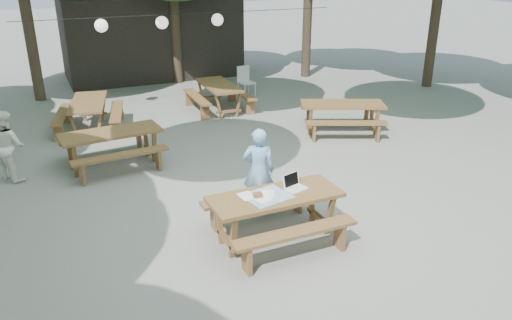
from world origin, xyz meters
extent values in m
plane|color=slate|center=(0.00, 0.00, 0.00)|extent=(80.00, 80.00, 0.00)
cube|color=black|center=(0.50, 10.50, 1.40)|extent=(6.00, 3.00, 2.80)
cube|color=brown|center=(-0.60, -1.74, 0.72)|extent=(2.00, 0.80, 0.06)
cube|color=brown|center=(-0.60, -2.39, 0.45)|extent=(1.90, 0.28, 0.05)
cube|color=brown|center=(-0.60, -1.09, 0.45)|extent=(1.90, 0.28, 0.05)
cube|color=brown|center=(-0.60, -1.74, 0.34)|extent=(1.70, 0.70, 0.69)
cube|color=brown|center=(-2.36, 2.26, 0.72)|extent=(2.06, 0.97, 0.06)
cube|color=brown|center=(-2.30, 1.61, 0.45)|extent=(1.92, 0.44, 0.05)
cube|color=brown|center=(-2.42, 2.91, 0.45)|extent=(1.92, 0.44, 0.05)
cube|color=brown|center=(-2.36, 2.26, 0.34)|extent=(1.75, 0.85, 0.69)
cube|color=brown|center=(3.15, 2.11, 0.72)|extent=(2.15, 1.56, 0.06)
cube|color=brown|center=(2.88, 1.52, 0.45)|extent=(1.85, 1.04, 0.05)
cube|color=brown|center=(3.42, 2.70, 0.45)|extent=(1.85, 1.04, 0.05)
cube|color=brown|center=(3.15, 2.11, 0.34)|extent=(1.84, 1.34, 0.69)
cube|color=brown|center=(-2.48, 4.87, 0.72)|extent=(1.20, 2.12, 0.06)
cube|color=brown|center=(-1.84, 4.73, 0.45)|extent=(0.67, 1.92, 0.05)
cube|color=brown|center=(-3.11, 5.01, 0.45)|extent=(0.67, 1.92, 0.05)
cube|color=brown|center=(-2.48, 4.87, 0.34)|extent=(1.04, 1.81, 0.69)
cube|color=brown|center=(1.09, 5.19, 0.72)|extent=(0.87, 2.03, 0.06)
cube|color=brown|center=(1.74, 5.17, 0.45)|extent=(0.35, 1.91, 0.05)
cube|color=brown|center=(0.44, 5.21, 0.45)|extent=(0.35, 1.91, 0.05)
cube|color=brown|center=(1.09, 5.19, 0.34)|extent=(0.76, 1.72, 0.69)
imported|color=#79ADDD|center=(-0.43, -0.77, 0.73)|extent=(0.63, 0.54, 1.47)
imported|color=white|center=(-4.28, 2.40, 0.70)|extent=(0.83, 0.86, 1.39)
cube|color=silver|center=(2.46, 6.38, 0.40)|extent=(0.51, 0.51, 0.04)
cube|color=silver|center=(2.42, 6.58, 0.66)|extent=(0.44, 0.11, 0.48)
cube|color=silver|center=(2.46, 6.38, 0.19)|extent=(0.49, 0.49, 0.38)
cube|color=white|center=(-0.23, -1.71, 0.76)|extent=(0.38, 0.31, 0.02)
cube|color=white|center=(-0.27, -1.60, 0.88)|extent=(0.33, 0.15, 0.23)
cube|color=black|center=(-0.27, -1.60, 0.88)|extent=(0.28, 0.12, 0.19)
cube|color=#346BB3|center=(-0.75, -1.74, 0.75)|extent=(0.75, 0.67, 0.01)
cube|color=white|center=(-0.86, -1.78, 0.76)|extent=(0.26, 0.33, 0.00)
cube|color=white|center=(-0.71, -1.68, 0.76)|extent=(0.32, 0.36, 0.00)
cube|color=white|center=(-1.02, -1.63, 0.76)|extent=(0.23, 0.31, 0.00)
cube|color=brown|center=(-0.89, -1.72, 0.80)|extent=(0.14, 0.11, 0.06)
cylinder|color=black|center=(0.50, 6.00, 2.60)|extent=(9.00, 0.02, 0.02)
sphere|color=white|center=(-1.80, 6.00, 2.40)|extent=(0.34, 0.34, 0.34)
sphere|color=white|center=(-0.20, 6.00, 2.40)|extent=(0.34, 0.34, 0.34)
sphere|color=white|center=(1.40, 6.00, 2.40)|extent=(0.34, 0.34, 0.34)
cylinder|color=#2D2319|center=(-3.50, 8.50, 2.40)|extent=(0.32, 0.32, 4.80)
cylinder|color=#2D2319|center=(1.00, 9.00, 2.14)|extent=(0.32, 0.32, 4.27)
cylinder|color=#2D2319|center=(5.50, 8.00, 2.49)|extent=(0.32, 0.32, 4.98)
cylinder|color=#2D2319|center=(8.50, 5.00, 2.24)|extent=(0.32, 0.32, 4.49)
camera|label=1|loc=(-3.65, -7.72, 4.03)|focal=35.00mm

